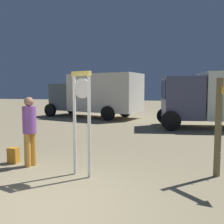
{
  "coord_description": "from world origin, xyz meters",
  "views": [
    {
      "loc": [
        2.15,
        -3.24,
        1.9
      ],
      "look_at": [
        0.02,
        4.19,
        1.2
      ],
      "focal_mm": 39.53,
      "sensor_mm": 36.0,
      "label": 1
    }
  ],
  "objects_px": {
    "standing_clock": "(82,112)",
    "backpack": "(14,155)",
    "box_truck_far": "(97,94)",
    "person_near_clock": "(30,128)"
  },
  "relations": [
    {
      "from": "standing_clock",
      "to": "box_truck_far",
      "type": "distance_m",
      "value": 11.61
    },
    {
      "from": "standing_clock",
      "to": "backpack",
      "type": "relative_size",
      "value": 5.69
    },
    {
      "from": "standing_clock",
      "to": "box_truck_far",
      "type": "relative_size",
      "value": 0.33
    },
    {
      "from": "standing_clock",
      "to": "person_near_clock",
      "type": "relative_size",
      "value": 1.33
    },
    {
      "from": "backpack",
      "to": "person_near_clock",
      "type": "bearing_deg",
      "value": -10.16
    },
    {
      "from": "standing_clock",
      "to": "person_near_clock",
      "type": "distance_m",
      "value": 1.61
    },
    {
      "from": "backpack",
      "to": "box_truck_far",
      "type": "xyz_separation_m",
      "value": [
        -1.48,
        10.66,
        1.41
      ]
    },
    {
      "from": "person_near_clock",
      "to": "standing_clock",
      "type": "bearing_deg",
      "value": -10.57
    },
    {
      "from": "standing_clock",
      "to": "backpack",
      "type": "bearing_deg",
      "value": 169.54
    },
    {
      "from": "person_near_clock",
      "to": "box_truck_far",
      "type": "xyz_separation_m",
      "value": [
        -2.06,
        10.76,
        0.64
      ]
    }
  ]
}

